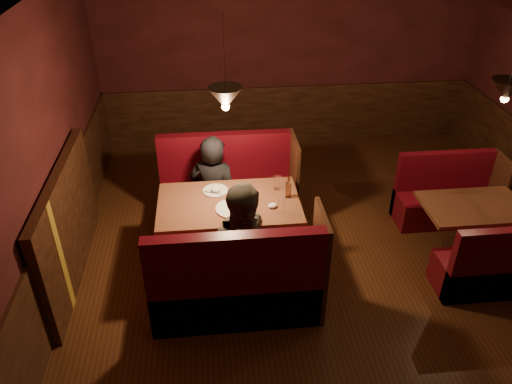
{
  "coord_description": "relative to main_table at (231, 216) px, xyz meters",
  "views": [
    {
      "loc": [
        -1.33,
        -4.19,
        3.85
      ],
      "look_at": [
        -0.86,
        0.4,
        0.95
      ],
      "focal_mm": 35.0,
      "sensor_mm": 36.0,
      "label": 1
    }
  ],
  "objects": [
    {
      "name": "room",
      "position": [
        0.87,
        -0.36,
        0.4
      ],
      "size": [
        6.02,
        7.02,
        2.92
      ],
      "color": "#462312",
      "rests_on": "ground"
    },
    {
      "name": "main_table",
      "position": [
        0.0,
        0.0,
        0.0
      ],
      "size": [
        1.57,
        0.95,
        1.1
      ],
      "color": "brown",
      "rests_on": "ground"
    },
    {
      "name": "main_bench_far",
      "position": [
        0.02,
        0.89,
        -0.27
      ],
      "size": [
        1.72,
        0.62,
        1.17
      ],
      "color": "#4B0812",
      "rests_on": "ground"
    },
    {
      "name": "main_bench_near",
      "position": [
        0.02,
        -0.89,
        -0.27
      ],
      "size": [
        1.72,
        0.62,
        1.17
      ],
      "color": "#4B0812",
      "rests_on": "ground"
    },
    {
      "name": "second_table",
      "position": [
        2.82,
        -0.09,
        -0.16
      ],
      "size": [
        1.17,
        0.75,
        0.66
      ],
      "color": "brown",
      "rests_on": "ground"
    },
    {
      "name": "second_bench_far",
      "position": [
        2.85,
        0.61,
        -0.35
      ],
      "size": [
        1.29,
        0.48,
        0.92
      ],
      "color": "#4B0812",
      "rests_on": "ground"
    },
    {
      "name": "second_bench_near",
      "position": [
        2.85,
        -0.79,
        -0.35
      ],
      "size": [
        1.29,
        0.48,
        0.92
      ],
      "color": "#4B0812",
      "rests_on": "ground"
    },
    {
      "name": "diner_a",
      "position": [
        -0.17,
        0.63,
        0.2
      ],
      "size": [
        0.72,
        0.59,
        1.7
      ],
      "primitive_type": "imported",
      "rotation": [
        0.0,
        0.0,
        2.8
      ],
      "color": "black",
      "rests_on": "ground"
    },
    {
      "name": "diner_b",
      "position": [
        0.14,
        -0.61,
        0.22
      ],
      "size": [
        0.89,
        0.72,
        1.74
      ],
      "primitive_type": "imported",
      "rotation": [
        0.0,
        0.0,
        0.08
      ],
      "color": "#363128",
      "rests_on": "ground"
    }
  ]
}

